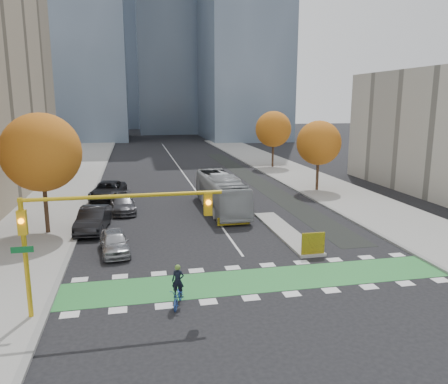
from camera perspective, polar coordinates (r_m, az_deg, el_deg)
name	(u,v)px	position (r m, az deg, el deg)	size (l,w,h in m)	color
ground	(269,292)	(21.43, 5.88, -12.92)	(300.00, 300.00, 0.00)	black
sidewalk_west	(47,207)	(40.22, -22.14, -1.82)	(7.00, 120.00, 0.15)	gray
sidewalk_east	(339,194)	(44.09, 14.83, -0.20)	(7.00, 120.00, 0.15)	gray
curb_west	(89,205)	(39.72, -17.17, -1.63)	(0.30, 120.00, 0.16)	gray
curb_east	(306,195)	(42.66, 10.62, -0.40)	(0.30, 120.00, 0.16)	gray
bike_crossing	(260,280)	(22.74, 4.72, -11.38)	(20.00, 3.00, 0.01)	#297F37
centre_line	(180,168)	(59.50, -5.80, 3.10)	(0.15, 70.00, 0.01)	silver
bike_lane_paint	(253,179)	(51.16, 3.78, 1.71)	(2.50, 50.00, 0.01)	black
median_island	(285,232)	(30.60, 7.97, -5.15)	(1.60, 10.00, 0.16)	gray
hazard_board	(313,243)	(26.14, 11.56, -6.59)	(1.40, 0.12, 1.30)	yellow
tower_ne	(243,7)	(108.80, 2.52, 22.94)	(18.00, 24.00, 60.00)	#47566B
tower_far	(134,6)	(161.55, -11.72, 22.65)	(26.00, 26.00, 80.00)	#47566B
tree_west	(41,152)	(31.27, -22.75, 4.78)	(5.20, 5.20, 8.22)	#332114
tree_east_near	(319,143)	(44.54, 12.27, 6.28)	(4.40, 4.40, 7.08)	#332114
tree_east_far	(273,129)	(59.60, 6.46, 8.16)	(4.80, 4.80, 7.65)	#332114
traffic_signal_west	(90,223)	(18.76, -17.15, -3.89)	(8.53, 0.56, 5.20)	#BF9914
cyclist	(178,292)	(19.91, -6.01, -12.88)	(1.05, 1.78, 1.94)	#204092
bus	(221,193)	(36.24, -0.38, -0.08)	(2.49, 10.65, 2.97)	#A1A5A8
parked_car_a	(114,242)	(27.02, -14.13, -6.35)	(1.62, 4.04, 1.37)	#9B9CA1
parked_car_b	(93,219)	(31.89, -16.71, -3.42)	(1.78, 5.11, 1.68)	black
parked_car_c	(123,204)	(36.65, -13.07, -1.53)	(1.92, 4.72, 1.37)	#454449
parked_car_d	(108,191)	(41.57, -14.91, 0.14)	(2.75, 5.96, 1.66)	black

